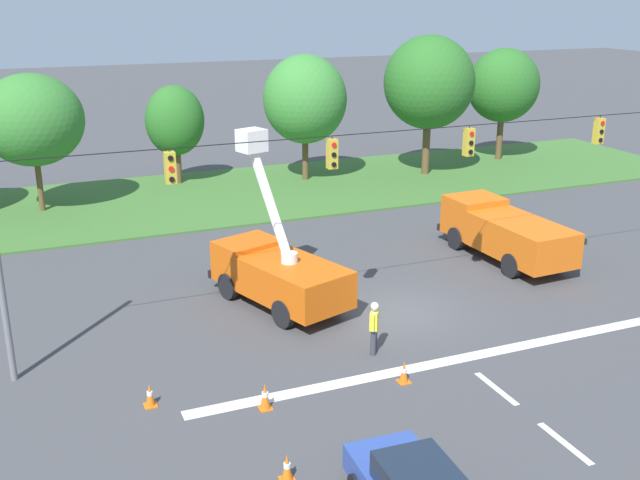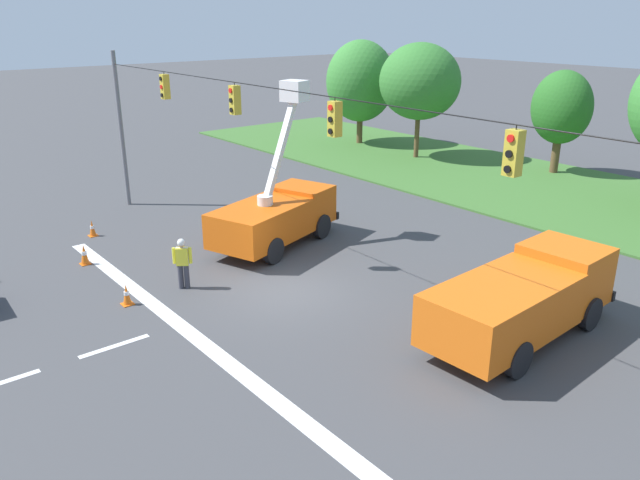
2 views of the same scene
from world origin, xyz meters
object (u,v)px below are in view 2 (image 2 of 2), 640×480
object	(u,v)px
utility_truck_bucket_lift	(276,213)
traffic_cone_lane_edge_a	(84,254)
tree_west	(420,82)
tree_centre	(562,108)
road_worker	(183,261)
utility_truck_support_near	(524,297)
tree_far_west	(361,81)
traffic_cone_near_bucket	(127,295)
traffic_cone_mid_left	(92,228)

from	to	relation	value
utility_truck_bucket_lift	traffic_cone_lane_edge_a	world-z (taller)	utility_truck_bucket_lift
tree_west	traffic_cone_lane_edge_a	world-z (taller)	tree_west
utility_truck_bucket_lift	traffic_cone_lane_edge_a	xyz separation A→B (m)	(-2.74, -6.74, -0.94)
tree_centre	road_worker	bearing A→B (deg)	-87.44
tree_west	utility_truck_support_near	bearing A→B (deg)	-39.99
tree_far_west	traffic_cone_near_bucket	world-z (taller)	tree_far_west
utility_truck_support_near	traffic_cone_mid_left	distance (m)	17.52
utility_truck_bucket_lift	traffic_cone_lane_edge_a	distance (m)	7.34
traffic_cone_mid_left	traffic_cone_lane_edge_a	size ratio (longest dim) A/B	0.88
tree_far_west	tree_west	world-z (taller)	tree_west
road_worker	traffic_cone_lane_edge_a	size ratio (longest dim) A/B	2.28
traffic_cone_mid_left	traffic_cone_near_bucket	bearing A→B (deg)	-11.91
tree_centre	traffic_cone_lane_edge_a	bearing A→B (deg)	-96.94
tree_west	tree_centre	size ratio (longest dim) A/B	1.22
tree_west	traffic_cone_mid_left	bearing A→B (deg)	-85.38
utility_truck_bucket_lift	traffic_cone_near_bucket	bearing A→B (deg)	-77.58
tree_centre	tree_far_west	bearing A→B (deg)	-168.42
road_worker	utility_truck_support_near	bearing A→B (deg)	32.99
utility_truck_support_near	tree_far_west	bearing A→B (deg)	146.94
utility_truck_support_near	tree_west	bearing A→B (deg)	140.01
tree_centre	traffic_cone_near_bucket	world-z (taller)	tree_centre
utility_truck_bucket_lift	utility_truck_support_near	bearing A→B (deg)	5.47
tree_centre	utility_truck_bucket_lift	world-z (taller)	utility_truck_bucket_lift
utility_truck_support_near	traffic_cone_mid_left	world-z (taller)	utility_truck_support_near
utility_truck_bucket_lift	traffic_cone_near_bucket	world-z (taller)	utility_truck_bucket_lift
tree_far_west	utility_truck_bucket_lift	world-z (taller)	tree_far_west
tree_far_west	tree_west	bearing A→B (deg)	-3.70
traffic_cone_lane_edge_a	utility_truck_bucket_lift	bearing A→B (deg)	67.91
tree_west	utility_truck_support_near	xyz separation A→B (m)	(18.02, -15.12, -3.58)
traffic_cone_near_bucket	traffic_cone_mid_left	bearing A→B (deg)	168.09
tree_centre	tree_west	bearing A→B (deg)	-158.01
traffic_cone_near_bucket	traffic_cone_lane_edge_a	size ratio (longest dim) A/B	0.89
tree_west	utility_truck_support_near	world-z (taller)	tree_west
utility_truck_bucket_lift	road_worker	world-z (taller)	utility_truck_bucket_lift
tree_west	tree_centre	distance (m)	8.52
utility_truck_bucket_lift	traffic_cone_near_bucket	xyz separation A→B (m)	(1.52, -6.90, -0.98)
utility_truck_support_near	traffic_cone_lane_edge_a	distance (m)	15.47
tree_centre	traffic_cone_mid_left	bearing A→B (deg)	-103.87
tree_far_west	tree_west	distance (m)	5.81
traffic_cone_mid_left	traffic_cone_near_bucket	distance (m)	7.34
road_worker	traffic_cone_near_bucket	bearing A→B (deg)	-89.87
utility_truck_bucket_lift	traffic_cone_near_bucket	distance (m)	7.14
road_worker	traffic_cone_lane_edge_a	bearing A→B (deg)	-156.44
traffic_cone_near_bucket	road_worker	bearing A→B (deg)	90.13
traffic_cone_mid_left	traffic_cone_lane_edge_a	distance (m)	3.23
utility_truck_support_near	road_worker	world-z (taller)	utility_truck_support_near
tree_far_west	traffic_cone_mid_left	bearing A→B (deg)	-71.04
utility_truck_support_near	utility_truck_bucket_lift	bearing A→B (deg)	-174.53
utility_truck_bucket_lift	traffic_cone_lane_edge_a	bearing A→B (deg)	-112.09
tree_far_west	tree_west	size ratio (longest dim) A/B	1.00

